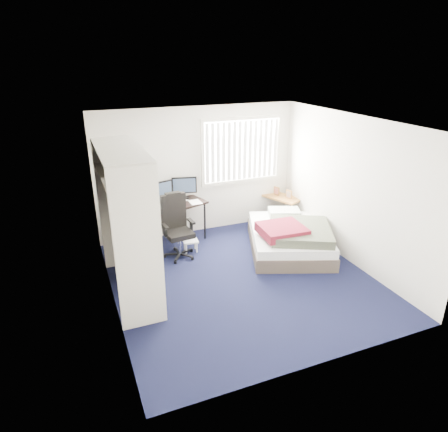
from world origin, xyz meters
TOP-DOWN VIEW (x-y plane):
  - ground at (0.00, 0.00)m, footprint 4.20×4.20m
  - room_shell at (0.00, 0.00)m, footprint 4.20×4.20m
  - window_assembly at (0.90, 2.04)m, footprint 1.72×0.09m
  - closet at (-1.67, 0.27)m, footprint 0.64×1.84m
  - desk at (-0.84, 1.75)m, footprint 1.73×1.18m
  - office_chair at (-0.73, 1.19)m, footprint 0.60×0.60m
  - footstool at (-0.47, 1.23)m, footprint 0.29×0.24m
  - nightstand at (1.75, 1.85)m, footprint 0.73×0.95m
  - bed at (1.24, 0.60)m, footprint 1.95×2.22m
  - pine_box at (-1.65, -0.16)m, footprint 0.40×0.33m

SIDE VIEW (x-z plane):
  - ground at x=0.00m, z-range 0.00..0.00m
  - pine_box at x=-1.65m, z-range 0.00..0.27m
  - footstool at x=-0.47m, z-range 0.06..0.28m
  - bed at x=1.24m, z-range -0.04..0.57m
  - office_chair at x=-0.73m, z-range -0.13..1.02m
  - nightstand at x=1.75m, z-range 0.13..0.90m
  - desk at x=-0.84m, z-range 0.19..1.43m
  - closet at x=-1.67m, z-range 0.24..2.46m
  - room_shell at x=0.00m, z-range -0.59..3.61m
  - window_assembly at x=0.90m, z-range 0.94..2.26m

